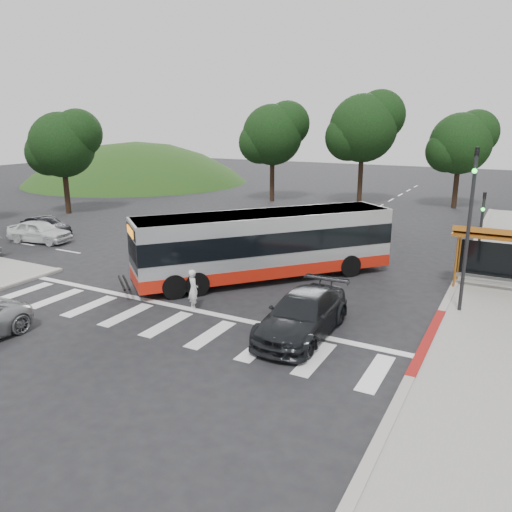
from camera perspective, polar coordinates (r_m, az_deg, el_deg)
The scene contains 18 objects.
ground at distance 23.17m, azimuth -2.52°, elevation -3.55°, with size 140.00×140.00×0.00m, color black.
sidewalk_east at distance 27.82m, azimuth 26.62°, elevation -1.84°, with size 4.00×40.00×0.12m, color gray.
curb_east at distance 27.91m, azimuth 22.54°, elevation -1.30°, with size 0.30×40.00×0.15m, color #9E9991.
curb_east_red at distance 18.50m, azimuth 19.05°, elevation -9.12°, with size 0.32×6.00×0.15m, color maroon.
hillside_nw at distance 65.67m, azimuth -13.34°, elevation 8.25°, with size 44.00×44.00×10.00m, color #1F3E14.
crosswalk_ladder at distance 19.32m, azimuth -10.18°, elevation -7.66°, with size 18.00×2.60×0.01m, color silver.
bus_shelter at distance 24.47m, azimuth 26.49°, elevation 1.58°, with size 4.20×1.60×2.86m.
traffic_signal_ne_tall at distance 20.70m, azimuth 23.23°, elevation 4.06°, with size 0.18×0.37×6.50m.
traffic_signal_ne_short at distance 27.81m, azimuth 24.38°, elevation 3.56°, with size 0.18×0.37×4.00m.
tree_north_a at distance 46.80m, azimuth 12.26°, elevation 14.20°, with size 6.60×6.15×10.17m.
tree_north_b at distance 47.21m, azimuth 22.42°, elevation 11.90°, with size 5.72×5.33×8.43m.
tree_north_c at distance 47.86m, azimuth 2.02°, elevation 13.78°, with size 6.16×5.74×9.30m.
tree_west_a at distance 44.05m, azimuth -21.17°, elevation 11.87°, with size 5.72×5.33×8.43m.
transit_bus at distance 24.00m, azimuth 1.03°, elevation 1.15°, with size 2.71×12.51×3.23m, color #A8AAAD, non-canonical shape.
pedestrian at distance 20.35m, azimuth -7.18°, elevation -3.84°, with size 0.61×0.40×1.68m, color silver.
dark_sedan at distance 17.97m, azimuth 5.34°, elevation -6.67°, with size 2.13×5.24×1.52m, color black.
west_car_white at distance 34.34m, azimuth -23.51°, elevation 2.60°, with size 1.66×4.13×1.41m, color silver.
west_car_black at distance 36.38m, azimuth -22.89°, elevation 3.17°, with size 1.31×3.76×1.24m, color black.
Camera 1 is at (11.28, -18.83, 7.42)m, focal length 35.00 mm.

